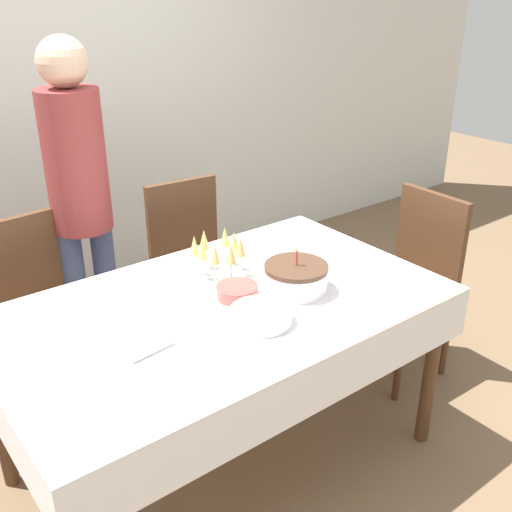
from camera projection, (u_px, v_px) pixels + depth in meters
name	position (u px, v px, depth m)	size (l,w,h in m)	color
ground_plane	(226.00, 459.00, 2.61)	(12.00, 12.00, 0.00)	brown
wall_back	(33.00, 86.00, 3.36)	(8.00, 0.05, 2.70)	silver
dining_table	(222.00, 326.00, 2.32)	(1.70, 1.02, 0.78)	white
dining_chair_far_left	(53.00, 307.00, 2.77)	(0.46, 0.46, 0.95)	#51331E
dining_chair_far_right	(194.00, 263.00, 3.20)	(0.45, 0.45, 0.95)	#51331E
dining_chair_right_end	(413.00, 278.00, 3.04)	(0.43, 0.43, 0.95)	#51331E
birthday_cake	(296.00, 277.00, 2.35)	(0.25, 0.25, 0.18)	white
champagne_tray	(218.00, 255.00, 2.45)	(0.28, 0.28, 0.18)	silver
plate_stack_main	(261.00, 316.00, 2.14)	(0.23, 0.23, 0.05)	white
plate_stack_dessert	(236.00, 291.00, 2.31)	(0.16, 0.16, 0.05)	#CC4C47
cake_knife	(343.00, 302.00, 2.28)	(0.30, 0.04, 0.00)	silver
fork_pile	(149.00, 348.00, 1.98)	(0.18, 0.08, 0.02)	silver
napkin_pile	(128.00, 335.00, 2.06)	(0.15, 0.15, 0.01)	white
person_standing	(78.00, 187.00, 2.77)	(0.28, 0.28, 1.69)	#3F4C72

